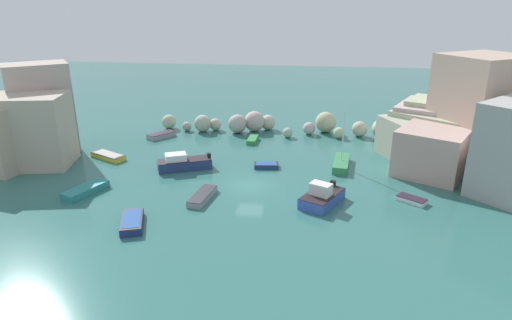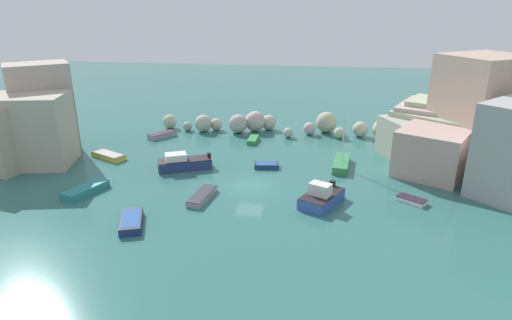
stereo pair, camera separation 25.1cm
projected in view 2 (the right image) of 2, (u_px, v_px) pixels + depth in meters
cove_water at (249, 186)px, 41.08m from camera, size 160.00×160.00×0.00m
cliff_headland_left at (22, 127)px, 47.59m from camera, size 16.04×19.56×10.03m
cliff_headland_right at (476, 132)px, 45.25m from camera, size 22.68×22.95×11.30m
rock_breakwater at (288, 125)px, 56.90m from camera, size 33.42×5.02×2.70m
moored_boat_0 at (341, 163)px, 45.59m from camera, size 2.06×5.07×5.98m
moored_boat_1 at (109, 156)px, 48.20m from camera, size 4.45×3.31×0.56m
moored_boat_2 at (253, 140)px, 53.75m from camera, size 1.15×2.89×0.52m
moored_boat_3 at (321, 197)px, 37.29m from camera, size 4.10×5.01×1.99m
moored_boat_4 at (266, 165)px, 45.52m from camera, size 2.64×1.60×0.46m
moored_boat_5 at (183, 163)px, 45.00m from camera, size 5.71×3.92×1.74m
moored_boat_6 at (131, 221)px, 33.85m from camera, size 2.72×4.05×0.64m
moored_boat_7 at (162, 135)px, 55.50m from camera, size 3.30×3.65×0.60m
moored_boat_8 at (411, 200)px, 37.70m from camera, size 2.68×2.37×0.43m
moored_boat_9 at (411, 154)px, 48.83m from camera, size 1.62×2.63×0.43m
moored_boat_10 at (202, 196)px, 38.36m from camera, size 1.86×4.27×0.53m
moored_boat_11 at (86, 190)px, 39.52m from camera, size 2.98×4.55×0.64m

